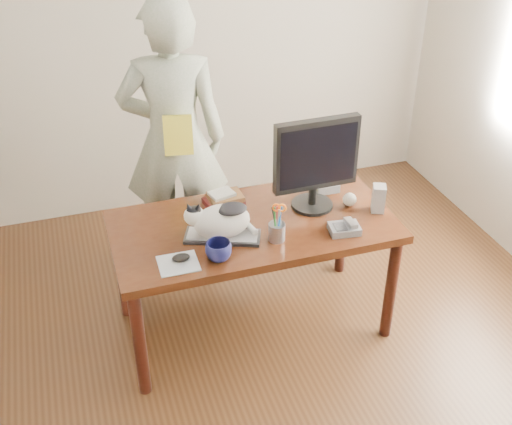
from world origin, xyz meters
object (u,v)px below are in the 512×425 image
object	(u,v)px
keyboard	(223,236)
mouse	(181,258)
baseball	(350,199)
calculator	(324,184)
monitor	(316,160)
phone	(345,228)
person	(174,140)
coffee_mug	(218,251)
speaker	(378,198)
desk	(249,237)
book_stack	(224,199)
pen_cup	(277,230)
cat	(220,220)

from	to	relation	value
keyboard	mouse	xyz separation A→B (m)	(-0.26, -0.14, 0.01)
baseball	calculator	world-z (taller)	baseball
monitor	calculator	bearing A→B (deg)	51.80
monitor	phone	distance (m)	0.42
keyboard	person	world-z (taller)	person
coffee_mug	speaker	bearing A→B (deg)	10.09
coffee_mug	phone	xyz separation A→B (m)	(0.73, 0.03, -0.03)
desk	calculator	distance (m)	0.59
phone	book_stack	distance (m)	0.74
book_stack	mouse	bearing A→B (deg)	-134.93
keyboard	monitor	distance (m)	0.68
phone	calculator	bearing A→B (deg)	88.14
speaker	baseball	distance (m)	0.17
desk	calculator	xyz separation A→B (m)	(0.54, 0.17, 0.17)
desk	mouse	size ratio (longest dim) A/B	16.87
phone	keyboard	bearing A→B (deg)	175.01
desk	mouse	bearing A→B (deg)	-146.69
keyboard	coffee_mug	world-z (taller)	coffee_mug
desk	mouse	distance (m)	0.58
speaker	pen_cup	bearing A→B (deg)	-147.40
desk	cat	size ratio (longest dim) A/B	4.04
baseball	book_stack	distance (m)	0.74
calculator	phone	bearing A→B (deg)	-98.18
book_stack	calculator	bearing A→B (deg)	-7.53
cat	baseball	distance (m)	0.83
desk	baseball	distance (m)	0.63
keyboard	cat	world-z (taller)	cat
coffee_mug	phone	size ratio (longest dim) A/B	0.75
mouse	book_stack	bearing A→B (deg)	53.86
baseball	person	xyz separation A→B (m)	(-0.87, 0.80, 0.15)
keyboard	baseball	size ratio (longest dim) A/B	5.49
keyboard	cat	bearing A→B (deg)	-171.64
desk	monitor	bearing A→B (deg)	-4.85
pen_cup	mouse	world-z (taller)	pen_cup
coffee_mug	speaker	world-z (taller)	speaker
desk	calculator	world-z (taller)	calculator
speaker	person	world-z (taller)	person
pen_cup	coffee_mug	bearing A→B (deg)	-167.42
monitor	mouse	distance (m)	0.94
calculator	monitor	bearing A→B (deg)	-125.47
monitor	speaker	xyz separation A→B (m)	(0.34, -0.14, -0.24)
coffee_mug	speaker	xyz separation A→B (m)	(1.01, 0.18, 0.03)
monitor	coffee_mug	size ratio (longest dim) A/B	4.13
phone	book_stack	bearing A→B (deg)	146.45
coffee_mug	mouse	bearing A→B (deg)	165.82
desk	phone	size ratio (longest dim) A/B	8.83
calculator	cat	bearing A→B (deg)	-154.44
person	cat	bearing A→B (deg)	104.48
pen_cup	speaker	distance (m)	0.67
baseball	calculator	bearing A→B (deg)	103.73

